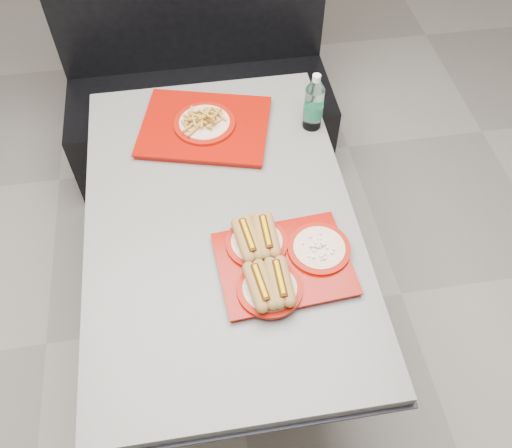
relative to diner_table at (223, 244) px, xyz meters
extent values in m
plane|color=gray|center=(0.00, 0.00, -0.58)|extent=(6.00, 6.00, 0.00)
cylinder|color=black|center=(0.00, 0.00, -0.56)|extent=(0.52, 0.52, 0.05)
cylinder|color=black|center=(0.00, 0.00, -0.20)|extent=(0.11, 0.11, 0.66)
cube|color=black|center=(0.00, 0.00, 0.12)|extent=(0.92, 1.42, 0.01)
cube|color=slate|center=(0.00, 0.00, 0.15)|extent=(0.90, 1.40, 0.04)
cube|color=black|center=(0.00, 1.02, -0.36)|extent=(1.30, 0.55, 0.45)
cube|color=#930C04|center=(0.17, -0.23, 0.17)|extent=(0.42, 0.34, 0.02)
cube|color=#930C04|center=(0.17, -0.23, 0.18)|extent=(0.43, 0.35, 0.01)
cylinder|color=#9E1105|center=(0.11, -0.32, 0.19)|extent=(0.20, 0.20, 0.01)
cylinder|color=white|center=(0.11, -0.32, 0.20)|extent=(0.16, 0.16, 0.00)
cylinder|color=#9E1105|center=(0.10, -0.15, 0.19)|extent=(0.20, 0.20, 0.01)
cylinder|color=white|center=(0.10, -0.15, 0.20)|extent=(0.16, 0.16, 0.00)
cylinder|color=#9E1105|center=(0.29, -0.20, 0.19)|extent=(0.20, 0.20, 0.01)
cylinder|color=white|center=(0.29, -0.20, 0.20)|extent=(0.16, 0.16, 0.00)
cube|color=#930C04|center=(-0.01, 0.42, 0.17)|extent=(0.54, 0.47, 0.02)
cube|color=#930C04|center=(-0.01, 0.42, 0.19)|extent=(0.56, 0.48, 0.01)
cylinder|color=#9E1105|center=(-0.01, 0.42, 0.20)|extent=(0.23, 0.23, 0.01)
cylinder|color=white|center=(-0.01, 0.42, 0.21)|extent=(0.19, 0.19, 0.01)
cylinder|color=silver|center=(0.40, 0.38, 0.25)|extent=(0.07, 0.07, 0.17)
cylinder|color=#1A6A43|center=(0.40, 0.38, 0.24)|extent=(0.07, 0.07, 0.05)
cone|color=silver|center=(0.40, 0.38, 0.36)|extent=(0.07, 0.07, 0.04)
cylinder|color=silver|center=(0.40, 0.38, 0.39)|extent=(0.03, 0.03, 0.02)
camera|label=1|loc=(-0.05, -1.12, 1.61)|focal=38.00mm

